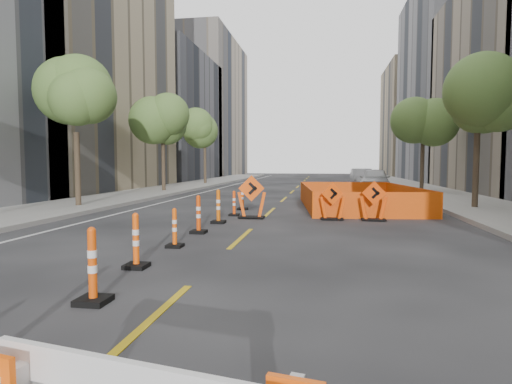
% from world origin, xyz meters
% --- Properties ---
extents(ground_plane, '(140.00, 140.00, 0.00)m').
position_xyz_m(ground_plane, '(0.00, 0.00, 0.00)').
color(ground_plane, black).
extents(sidewalk_left, '(4.00, 90.00, 0.15)m').
position_xyz_m(sidewalk_left, '(-9.00, 12.00, 0.07)').
color(sidewalk_left, gray).
rests_on(sidewalk_left, ground).
extents(sidewalk_right, '(4.00, 90.00, 0.15)m').
position_xyz_m(sidewalk_right, '(9.00, 12.00, 0.07)').
color(sidewalk_right, gray).
rests_on(sidewalk_right, ground).
extents(bld_left_c, '(12.00, 18.00, 26.00)m').
position_xyz_m(bld_left_c, '(-17.00, 20.80, 13.00)').
color(bld_left_c, tan).
rests_on(bld_left_c, ground).
extents(bld_left_d, '(12.00, 16.00, 14.00)m').
position_xyz_m(bld_left_d, '(-17.00, 39.20, 7.00)').
color(bld_left_d, '#4C4C51').
rests_on(bld_left_d, ground).
extents(bld_left_e, '(12.00, 20.00, 20.00)m').
position_xyz_m(bld_left_e, '(-17.00, 55.60, 10.00)').
color(bld_left_e, gray).
rests_on(bld_left_e, ground).
extents(bld_right_d, '(12.00, 18.00, 20.00)m').
position_xyz_m(bld_right_d, '(17.00, 40.20, 10.00)').
color(bld_right_d, gray).
rests_on(bld_right_d, ground).
extents(bld_right_e, '(12.00, 14.00, 16.00)m').
position_xyz_m(bld_right_e, '(17.00, 58.60, 8.00)').
color(bld_right_e, tan).
rests_on(bld_right_e, ground).
extents(tree_l_b, '(2.80, 2.80, 5.95)m').
position_xyz_m(tree_l_b, '(-8.40, 10.00, 4.53)').
color(tree_l_b, '#382B1E').
rests_on(tree_l_b, ground).
extents(tree_l_c, '(2.80, 2.80, 5.95)m').
position_xyz_m(tree_l_c, '(-8.40, 20.00, 4.53)').
color(tree_l_c, '#382B1E').
rests_on(tree_l_c, ground).
extents(tree_l_d, '(2.80, 2.80, 5.95)m').
position_xyz_m(tree_l_d, '(-8.40, 30.00, 4.53)').
color(tree_l_d, '#382B1E').
rests_on(tree_l_d, ground).
extents(tree_r_b, '(2.80, 2.80, 5.95)m').
position_xyz_m(tree_r_b, '(8.40, 12.00, 4.53)').
color(tree_r_b, '#382B1E').
rests_on(tree_r_b, ground).
extents(tree_r_c, '(2.80, 2.80, 5.95)m').
position_xyz_m(tree_r_c, '(8.40, 22.00, 4.53)').
color(tree_r_c, '#382B1E').
rests_on(tree_r_c, ground).
extents(channelizer_2, '(0.44, 0.44, 1.10)m').
position_xyz_m(channelizer_2, '(-1.07, -1.52, 0.55)').
color(channelizer_2, '#DE4609').
rests_on(channelizer_2, ground).
extents(channelizer_3, '(0.42, 0.42, 1.06)m').
position_xyz_m(channelizer_3, '(-1.36, 0.51, 0.53)').
color(channelizer_3, '#F5510A').
rests_on(channelizer_3, ground).
extents(channelizer_4, '(0.37, 0.37, 0.94)m').
position_xyz_m(channelizer_4, '(-1.32, 2.54, 0.47)').
color(channelizer_4, '#F0540A').
rests_on(channelizer_4, ground).
extents(channelizer_5, '(0.43, 0.43, 1.08)m').
position_xyz_m(channelizer_5, '(-1.35, 4.56, 0.54)').
color(channelizer_5, '#DA4009').
rests_on(channelizer_5, ground).
extents(channelizer_6, '(0.44, 0.44, 1.12)m').
position_xyz_m(channelizer_6, '(-1.28, 6.59, 0.56)').
color(channelizer_6, '#D65709').
rests_on(channelizer_6, ground).
extents(channelizer_7, '(0.37, 0.37, 0.94)m').
position_xyz_m(channelizer_7, '(-1.18, 8.62, 0.47)').
color(channelizer_7, '#F6470A').
rests_on(channelizer_7, ground).
extents(channelizer_8, '(0.42, 0.42, 1.07)m').
position_xyz_m(channelizer_8, '(-1.26, 10.64, 0.54)').
color(channelizer_8, '#D54709').
rests_on(channelizer_8, ground).
extents(chevron_sign_left, '(1.17, 0.89, 1.55)m').
position_xyz_m(chevron_sign_left, '(-0.40, 7.97, 0.77)').
color(chevron_sign_left, '#F34D0A').
rests_on(chevron_sign_left, ground).
extents(chevron_sign_center, '(1.02, 0.84, 1.32)m').
position_xyz_m(chevron_sign_center, '(2.45, 8.01, 0.66)').
color(chevron_sign_center, '#ED460A').
rests_on(chevron_sign_center, ground).
extents(chevron_sign_right, '(1.05, 0.82, 1.37)m').
position_xyz_m(chevron_sign_right, '(3.85, 8.00, 0.69)').
color(chevron_sign_right, '#ED430A').
rests_on(chevron_sign_right, ground).
extents(safety_fence, '(5.32, 8.13, 0.96)m').
position_xyz_m(safety_fence, '(3.60, 12.32, 0.48)').
color(safety_fence, '#E5510C').
rests_on(safety_fence, ground).
extents(parked_car_near, '(2.43, 4.98, 1.64)m').
position_xyz_m(parked_car_near, '(5.53, 22.80, 0.82)').
color(parked_car_near, '#AFAFB1').
rests_on(parked_car_near, ground).
extents(parked_car_mid, '(1.68, 4.55, 1.49)m').
position_xyz_m(parked_car_mid, '(5.19, 28.98, 0.74)').
color(parked_car_mid, '#97969B').
rests_on(parked_car_mid, ground).
extents(parked_car_far, '(2.22, 4.76, 1.34)m').
position_xyz_m(parked_car_far, '(5.56, 34.16, 0.67)').
color(parked_car_far, black).
rests_on(parked_car_far, ground).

